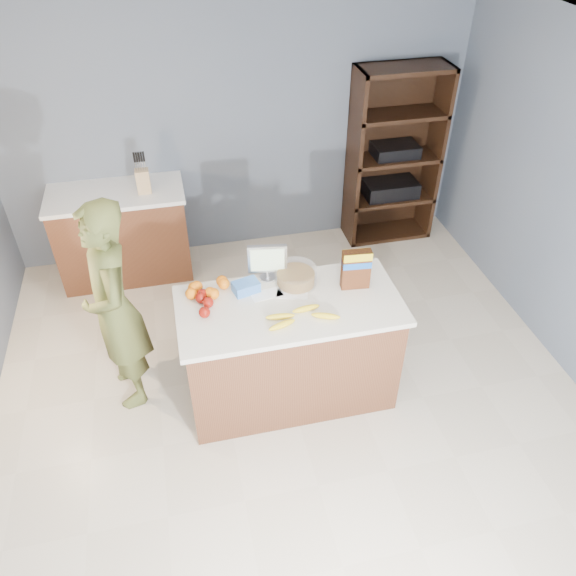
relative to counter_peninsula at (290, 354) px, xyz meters
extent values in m
cube|color=beige|center=(0.00, -0.30, -0.42)|extent=(4.50, 5.00, 0.02)
cube|color=slate|center=(0.00, 2.20, 0.83)|extent=(4.50, 0.02, 2.50)
cube|color=white|center=(0.00, -0.30, 2.08)|extent=(4.50, 5.00, 0.02)
cube|color=brown|center=(0.00, 0.00, 0.01)|extent=(1.50, 0.70, 0.86)
cube|color=silver|center=(0.00, 0.00, 0.46)|extent=(1.56, 0.76, 0.04)
cube|color=black|center=(0.00, 0.00, -0.37)|extent=(1.46, 0.66, 0.10)
cube|color=brown|center=(-1.20, 1.90, 0.01)|extent=(1.20, 0.60, 0.86)
cube|color=white|center=(-1.20, 1.90, 0.46)|extent=(1.24, 0.62, 0.04)
cube|color=black|center=(1.55, 2.18, 0.48)|extent=(0.90, 0.04, 1.80)
cube|color=black|center=(1.12, 2.00, 0.48)|extent=(0.04, 0.40, 1.80)
cube|color=black|center=(1.98, 2.00, 0.48)|extent=(0.04, 0.40, 1.80)
cube|color=black|center=(1.55, 2.00, -0.40)|extent=(0.90, 0.40, 0.04)
cube|color=black|center=(1.55, 2.00, 0.03)|extent=(0.90, 0.40, 0.04)
cube|color=black|center=(1.55, 2.00, 0.48)|extent=(0.90, 0.40, 0.04)
cube|color=black|center=(1.55, 2.00, 0.93)|extent=(0.90, 0.40, 0.04)
cube|color=black|center=(1.55, 2.00, 1.36)|extent=(0.90, 0.40, 0.04)
cube|color=black|center=(1.55, 2.00, 0.13)|extent=(0.55, 0.32, 0.16)
cube|color=black|center=(1.55, 2.00, 0.56)|extent=(0.45, 0.30, 0.12)
imported|color=#535928|center=(-1.19, 0.29, 0.42)|extent=(0.51, 0.68, 1.67)
cube|color=tan|center=(-0.93, 1.83, 0.59)|extent=(0.12, 0.10, 0.22)
cylinder|color=black|center=(-0.97, 1.83, 0.75)|extent=(0.02, 0.02, 0.09)
cylinder|color=black|center=(-0.95, 1.83, 0.75)|extent=(0.02, 0.02, 0.09)
cylinder|color=black|center=(-0.93, 1.83, 0.75)|extent=(0.02, 0.02, 0.09)
cylinder|color=black|center=(-0.91, 1.83, 0.75)|extent=(0.02, 0.02, 0.09)
cylinder|color=black|center=(-0.89, 1.83, 0.75)|extent=(0.02, 0.02, 0.09)
cube|color=white|center=(-0.13, 0.13, 0.49)|extent=(0.23, 0.14, 0.00)
cube|color=white|center=(0.04, 0.10, 0.49)|extent=(0.24, 0.17, 0.00)
ellipsoid|color=yellow|center=(-0.10, -0.14, 0.51)|extent=(0.20, 0.06, 0.04)
ellipsoid|color=yellow|center=(-0.10, -0.22, 0.51)|extent=(0.20, 0.10, 0.04)
ellipsoid|color=yellow|center=(0.09, -0.10, 0.51)|extent=(0.20, 0.07, 0.04)
ellipsoid|color=yellow|center=(0.20, -0.20, 0.51)|extent=(0.20, 0.11, 0.04)
sphere|color=maroon|center=(-0.58, 0.19, 0.52)|extent=(0.08, 0.08, 0.08)
sphere|color=maroon|center=(-0.55, 0.09, 0.52)|extent=(0.08, 0.08, 0.08)
sphere|color=maroon|center=(-0.58, 0.00, 0.52)|extent=(0.08, 0.08, 0.08)
sphere|color=maroon|center=(-0.59, 0.15, 0.52)|extent=(0.08, 0.08, 0.08)
sphere|color=orange|center=(-0.65, 0.21, 0.53)|extent=(0.08, 0.08, 0.08)
sphere|color=orange|center=(-0.61, 0.28, 0.53)|extent=(0.08, 0.08, 0.08)
sphere|color=orange|center=(-0.52, 0.19, 0.53)|extent=(0.08, 0.08, 0.08)
sphere|color=orange|center=(-0.42, 0.27, 0.53)|extent=(0.08, 0.08, 0.08)
sphere|color=orange|center=(-0.63, 0.27, 0.53)|extent=(0.08, 0.08, 0.08)
sphere|color=orange|center=(-0.50, 0.18, 0.53)|extent=(0.08, 0.08, 0.08)
sphere|color=orange|center=(-0.43, 0.31, 0.53)|extent=(0.08, 0.08, 0.08)
cube|color=blue|center=(-0.27, 0.20, 0.52)|extent=(0.20, 0.16, 0.08)
cylinder|color=#267219|center=(0.10, 0.22, 0.53)|extent=(0.27, 0.27, 0.09)
cylinder|color=white|center=(0.10, 0.22, 0.55)|extent=(0.30, 0.30, 0.13)
cylinder|color=silver|center=(-0.09, 0.32, 0.49)|extent=(0.12, 0.12, 0.01)
cylinder|color=silver|center=(-0.09, 0.32, 0.52)|extent=(0.02, 0.02, 0.05)
cube|color=silver|center=(-0.09, 0.32, 0.66)|extent=(0.28, 0.08, 0.22)
cube|color=yellow|center=(-0.09, 0.30, 0.66)|extent=(0.24, 0.04, 0.18)
cube|color=#592B14|center=(0.50, 0.08, 0.64)|extent=(0.21, 0.09, 0.30)
cube|color=yellow|center=(0.50, 0.08, 0.76)|extent=(0.21, 0.09, 0.06)
cube|color=blue|center=(0.50, 0.08, 0.69)|extent=(0.21, 0.09, 0.05)
camera|label=1|loc=(-0.68, -2.88, 2.98)|focal=35.00mm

